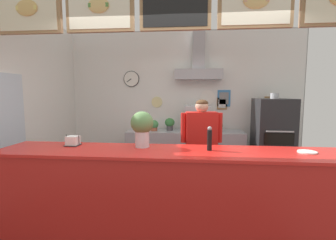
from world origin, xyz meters
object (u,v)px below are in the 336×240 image
potted_sage (170,124)px  potted_rosemary (219,126)px  potted_thyme (154,125)px  basil_vase (142,127)px  shop_worker (201,149)px  condiment_plate (307,152)px  pizza_oven (272,142)px  espresso_machine (197,119)px  pepper_grinder (210,139)px  napkin_holder (73,141)px

potted_sage → potted_rosemary: (0.96, -0.01, -0.04)m
potted_thyme → basil_vase: size_ratio=0.54×
shop_worker → condiment_plate: shop_worker is taller
pizza_oven → potted_rosemary: pizza_oven is taller
espresso_machine → basil_vase: bearing=-107.1°
potted_sage → espresso_machine: bearing=-5.1°
espresso_machine → pepper_grinder: 2.20m
shop_worker → espresso_machine: (-0.04, 1.15, 0.33)m
basil_vase → condiment_plate: bearing=-3.0°
napkin_holder → potted_thyme: bearing=73.9°
pizza_oven → potted_rosemary: size_ratio=9.22×
pizza_oven → potted_rosemary: 0.99m
condiment_plate → napkin_holder: (-2.52, 0.09, 0.04)m
basil_vase → napkin_holder: basil_vase is taller
shop_worker → basil_vase: size_ratio=3.98×
pepper_grinder → napkin_holder: (-1.54, 0.09, -0.07)m
pizza_oven → shop_worker: 1.59m
potted_thyme → condiment_plate: (1.91, -2.19, 0.04)m
potted_sage → potted_rosemary: 0.96m
potted_rosemary → condiment_plate: (0.64, -2.23, 0.05)m
potted_rosemary → basil_vase: size_ratio=0.46×
pizza_oven → potted_rosemary: bearing=163.8°
basil_vase → condiment_plate: 1.73m
espresso_machine → potted_thyme: bearing=-179.2°
potted_rosemary → pepper_grinder: (-0.34, -2.23, 0.17)m
shop_worker → pepper_grinder: 1.11m
espresso_machine → pepper_grinder: bearing=-87.8°
potted_rosemary → napkin_holder: napkin_holder is taller
pepper_grinder → napkin_holder: pepper_grinder is taller
potted_thyme → basil_vase: basil_vase is taller
potted_sage → napkin_holder: 2.35m
condiment_plate → potted_sage: bearing=125.5°
basil_vase → potted_rosemary: bearing=63.4°
pizza_oven → condiment_plate: bearing=-98.2°
napkin_holder → basil_vase: bearing=0.2°
potted_sage → condiment_plate: potted_sage is taller
pepper_grinder → shop_worker: bearing=92.4°
shop_worker → pepper_grinder: bearing=86.7°
pizza_oven → condiment_plate: (-0.28, -1.96, 0.29)m
shop_worker → basil_vase: 1.27m
potted_thyme → pepper_grinder: bearing=-66.9°
condiment_plate → pepper_grinder: bearing=-179.9°
pizza_oven → condiment_plate: size_ratio=9.08×
potted_rosemary → pepper_grinder: pepper_grinder is taller
potted_sage → pepper_grinder: (0.62, -2.25, 0.13)m
shop_worker → potted_rosemary: (0.38, 1.18, 0.19)m
pizza_oven → espresso_machine: bearing=170.1°
espresso_machine → napkin_holder: (-1.45, -2.11, -0.05)m
potted_sage → basil_vase: 2.17m
espresso_machine → potted_thyme: (-0.85, -0.01, -0.13)m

